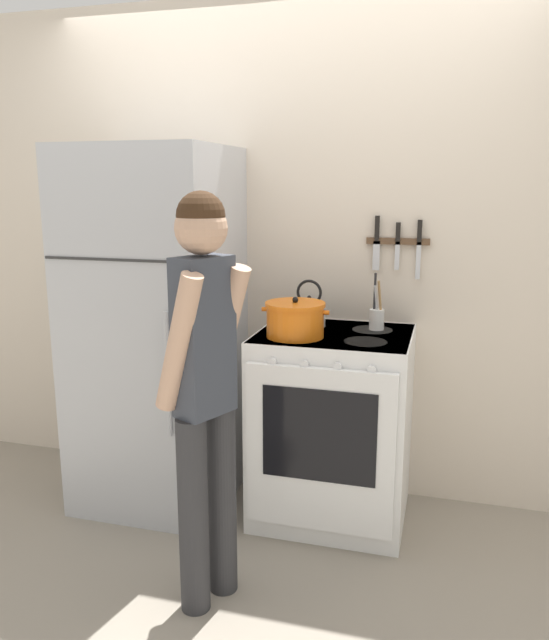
{
  "coord_description": "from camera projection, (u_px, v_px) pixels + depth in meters",
  "views": [
    {
      "loc": [
        0.81,
        -3.16,
        1.63
      ],
      "look_at": [
        0.04,
        -0.46,
        1.02
      ],
      "focal_mm": 35.0,
      "sensor_mm": 36.0,
      "label": 1
    }
  ],
  "objects": [
    {
      "name": "wall_back",
      "position": [
        291.0,
        253.0,
        3.29
      ],
      "size": [
        10.0,
        0.06,
        2.55
      ],
      "color": "beige",
      "rests_on": "ground_plane"
    },
    {
      "name": "stove_range",
      "position": [
        332.0,
        426.0,
        3.04
      ],
      "size": [
        0.73,
        0.65,
        0.94
      ],
      "color": "white",
      "rests_on": "ground_plane"
    },
    {
      "name": "dutch_oven_pot",
      "position": [
        295.0,
        319.0,
        2.87
      ],
      "size": [
        0.32,
        0.28,
        0.19
      ],
      "color": "orange",
      "rests_on": "stove_range"
    },
    {
      "name": "utensil_jar",
      "position": [
        377.0,
        317.0,
        3.02
      ],
      "size": [
        0.07,
        0.07,
        0.28
      ],
      "color": "silver",
      "rests_on": "stove_range"
    },
    {
      "name": "refrigerator",
      "position": [
        157.0,
        330.0,
        3.17
      ],
      "size": [
        0.75,
        0.73,
        1.81
      ],
      "color": "#B7BABF",
      "rests_on": "ground_plane"
    },
    {
      "name": "person",
      "position": [
        205.0,
        380.0,
        2.32
      ],
      "size": [
        0.35,
        0.39,
        1.61
      ],
      "rotation": [
        0.0,
        0.0,
        1.16
      ],
      "color": "#2D2D30",
      "rests_on": "ground_plane"
    },
    {
      "name": "ground_plane",
      "position": [
        289.0,
        479.0,
        3.53
      ],
      "size": [
        14.0,
        14.0,
        0.0
      ],
      "primitive_type": "plane",
      "color": "gray"
    },
    {
      "name": "wall_knife_strip",
      "position": [
        397.0,
        240.0,
        3.08
      ],
      "size": [
        0.31,
        0.03,
        0.31
      ],
      "color": "brown"
    },
    {
      "name": "tea_kettle",
      "position": [
        309.0,
        312.0,
        3.1
      ],
      "size": [
        0.21,
        0.16,
        0.23
      ],
      "color": "silver",
      "rests_on": "stove_range"
    }
  ]
}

